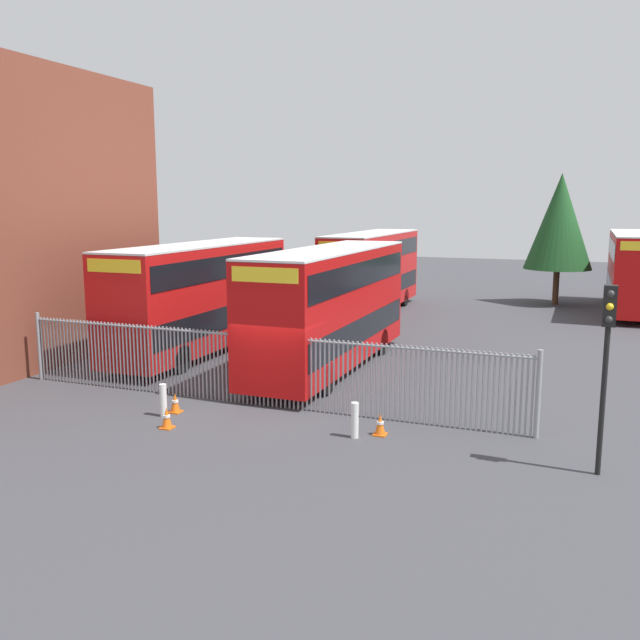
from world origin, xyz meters
TOP-DOWN VIEW (x-y plane):
  - ground_plane at (0.00, 8.00)m, footprint 100.00×100.00m
  - palisade_fence at (-0.61, 0.00)m, footprint 16.57×0.14m
  - double_decker_bus_near_gate at (-5.91, 5.87)m, footprint 2.54×10.81m
  - double_decker_bus_behind_fence_left at (-0.05, 5.13)m, footprint 2.54×10.81m
  - double_decker_bus_behind_fence_right at (-2.45, 18.22)m, footprint 2.54×10.81m
  - double_decker_bus_far_back at (11.12, 23.50)m, footprint 2.54×10.81m
  - bollard_near_left at (-2.49, -1.98)m, footprint 0.20×0.20m
  - bollard_center_front at (3.19, -1.71)m, footprint 0.20×0.20m
  - traffic_cone_by_gate at (-2.37, -1.56)m, footprint 0.34×0.34m
  - traffic_cone_mid_forecourt at (-1.80, -2.84)m, footprint 0.34×0.34m
  - traffic_cone_near_kerb at (3.76, -1.27)m, footprint 0.34×0.34m
  - traffic_light_kerbside at (9.08, -2.03)m, footprint 0.28×0.33m
  - tree_tall_back at (6.98, 25.10)m, footprint 3.93×3.93m

SIDE VIEW (x-z plane):
  - ground_plane at x=0.00m, z-range 0.00..0.00m
  - traffic_cone_by_gate at x=-2.37m, z-range -0.01..0.58m
  - traffic_cone_mid_forecourt at x=-1.80m, z-range -0.01..0.58m
  - traffic_cone_near_kerb at x=3.76m, z-range -0.01..0.58m
  - bollard_near_left at x=-2.49m, z-range 0.00..0.95m
  - bollard_center_front at x=3.19m, z-range 0.00..0.95m
  - palisade_fence at x=-0.61m, z-range 0.01..2.36m
  - double_decker_bus_near_gate at x=-5.91m, z-range 0.21..4.63m
  - double_decker_bus_behind_fence_left at x=-0.05m, z-range 0.21..4.63m
  - double_decker_bus_behind_fence_right at x=-2.45m, z-range 0.21..4.63m
  - double_decker_bus_far_back at x=11.12m, z-range 0.21..4.63m
  - traffic_light_kerbside at x=9.08m, z-range 0.84..5.14m
  - tree_tall_back at x=6.98m, z-range 1.06..8.82m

